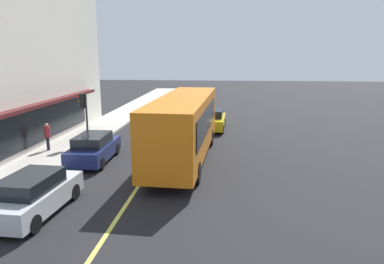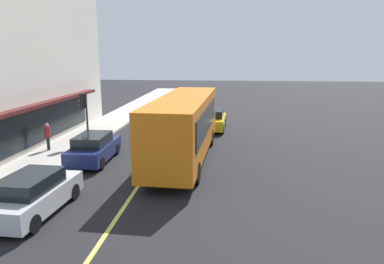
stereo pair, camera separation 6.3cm
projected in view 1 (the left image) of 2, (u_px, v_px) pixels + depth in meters
The scene contains 9 objects.
ground at pixel (154, 163), 19.44m from camera, with size 120.00×120.00×0.00m, color black.
sidewalk at pixel (49, 159), 19.95m from camera, with size 80.00×3.12×0.15m, color #B2ADA3.
lane_centre_stripe at pixel (154, 163), 19.44m from camera, with size 36.00×0.16×0.01m, color #D8D14C.
bus at pixel (184, 125), 19.58m from camera, with size 11.23×3.03×3.50m.
traffic_light at pixel (84, 107), 22.34m from camera, with size 0.30×0.52×3.20m.
car_silver at pixel (33, 195), 13.17m from camera, with size 4.39×2.05×1.52m.
car_yellow at pixel (213, 120), 27.95m from camera, with size 4.37×2.00×1.52m.
car_navy at pixel (94, 148), 19.58m from camera, with size 4.34×1.94×1.52m.
pedestrian_by_curb at pixel (47, 134), 21.28m from camera, with size 0.34×0.34×1.62m.
Camera 1 is at (-18.36, -3.77, 5.77)m, focal length 33.95 mm.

